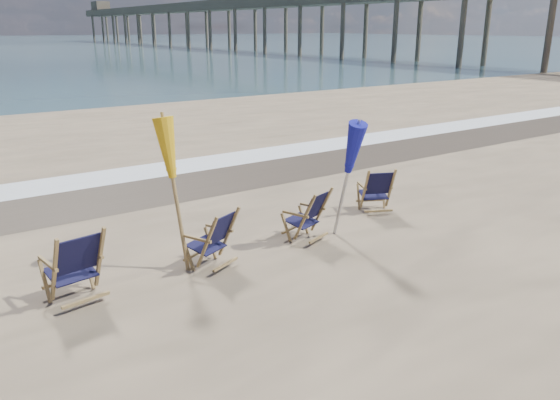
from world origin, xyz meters
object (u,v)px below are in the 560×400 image
(beach_chair_1, at_px, (229,234))
(beach_chair_2, at_px, (322,212))
(umbrella_blue, at_px, (346,147))
(beach_chair_3, at_px, (391,190))
(fishing_pier, at_px, (225,18))
(umbrella_yellow, at_px, (174,156))
(beach_chair_0, at_px, (100,260))

(beach_chair_1, relative_size, beach_chair_2, 1.01)
(umbrella_blue, bearing_deg, beach_chair_2, 125.96)
(beach_chair_3, relative_size, fishing_pier, 0.01)
(beach_chair_3, distance_m, umbrella_yellow, 4.48)
(beach_chair_2, bearing_deg, beach_chair_3, 168.08)
(beach_chair_0, bearing_deg, beach_chair_3, 174.80)
(beach_chair_1, distance_m, umbrella_yellow, 1.42)
(beach_chair_1, relative_size, beach_chair_3, 1.01)
(umbrella_yellow, bearing_deg, fishing_pier, 61.05)
(beach_chair_3, distance_m, umbrella_blue, 2.05)
(beach_chair_3, height_order, fishing_pier, fishing_pier)
(umbrella_blue, xyz_separation_m, fishing_pier, (36.77, 71.85, 3.08))
(beach_chair_0, height_order, beach_chair_3, beach_chair_0)
(beach_chair_2, distance_m, umbrella_blue, 1.18)
(beach_chair_1, relative_size, umbrella_yellow, 0.42)
(umbrella_yellow, relative_size, fishing_pier, 0.02)
(fishing_pier, bearing_deg, umbrella_yellow, -118.95)
(umbrella_blue, bearing_deg, fishing_pier, 62.89)
(beach_chair_2, relative_size, beach_chair_3, 1.00)
(umbrella_yellow, height_order, fishing_pier, fishing_pier)
(beach_chair_0, height_order, umbrella_yellow, umbrella_yellow)
(beach_chair_1, bearing_deg, umbrella_blue, 148.73)
(umbrella_yellow, bearing_deg, beach_chair_2, -4.76)
(beach_chair_3, xyz_separation_m, umbrella_blue, (-1.63, -0.56, 1.12))
(beach_chair_2, xyz_separation_m, fishing_pier, (36.99, 71.54, 4.20))
(beach_chair_0, xyz_separation_m, beach_chair_2, (3.69, 0.11, -0.07))
(beach_chair_0, distance_m, beach_chair_1, 1.91)
(beach_chair_0, distance_m, umbrella_blue, 4.05)
(beach_chair_0, xyz_separation_m, umbrella_blue, (3.91, -0.20, 1.05))
(beach_chair_2, height_order, umbrella_yellow, umbrella_yellow)
(umbrella_yellow, xyz_separation_m, umbrella_blue, (2.69, -0.51, -0.10))
(fishing_pier, bearing_deg, beach_chair_0, -119.59)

